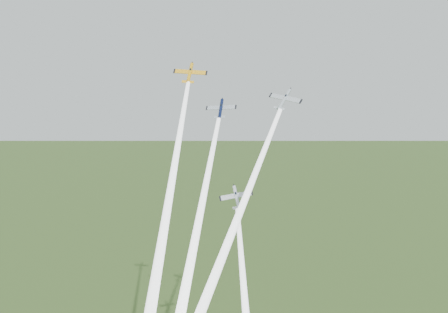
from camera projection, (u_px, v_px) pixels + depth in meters
plane_yellow at (190, 73)px, 135.28m from camera, size 9.32×8.56×7.21m
smoke_trail_yellow at (166, 215)px, 111.37m from camera, size 15.16×52.66×53.51m
plane_navy at (221, 109)px, 131.87m from camera, size 8.35×6.97×6.30m
smoke_trail_navy at (193, 248)px, 110.08m from camera, size 9.89×49.28×49.37m
plane_silver_right at (284, 99)px, 126.78m from camera, size 9.50×7.41×7.69m
smoke_trail_silver_right at (222, 257)px, 105.81m from camera, size 10.69×54.45×54.58m
plane_silver_low at (236, 197)px, 126.19m from camera, size 10.14×8.47×7.41m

